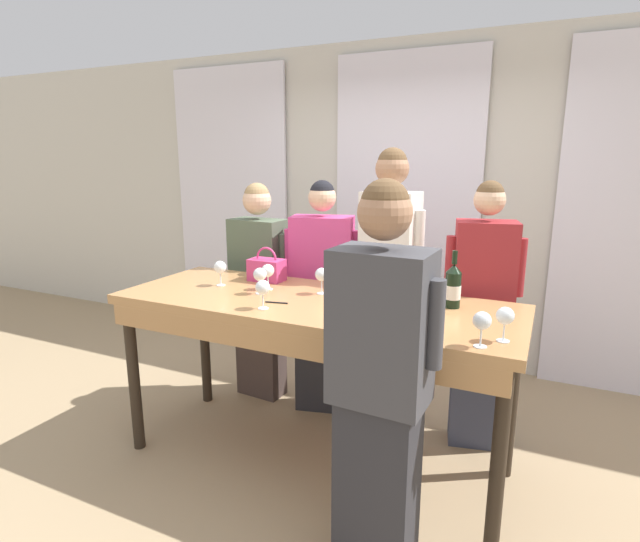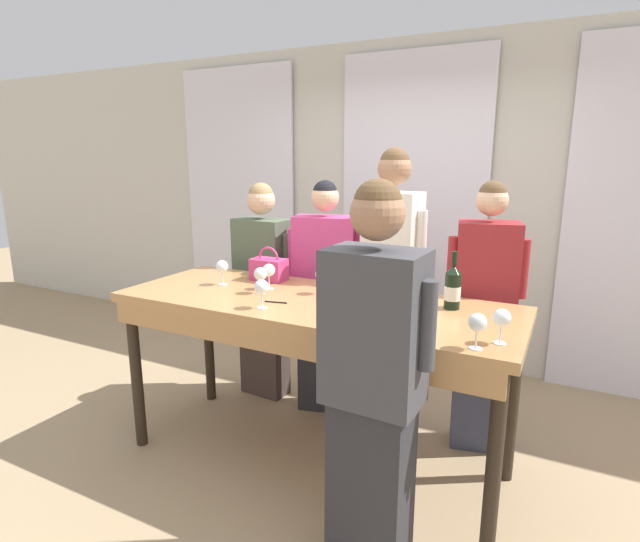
# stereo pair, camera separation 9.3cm
# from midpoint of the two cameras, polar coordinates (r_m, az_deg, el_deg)

# --- Properties ---
(ground_plane) EXTENTS (18.00, 18.00, 0.00)m
(ground_plane) POSITION_cam_midpoint_polar(r_m,az_deg,el_deg) (3.29, 0.14, -20.74)
(ground_plane) COLOR tan
(wall_back) EXTENTS (12.00, 0.06, 2.80)m
(wall_back) POSITION_cam_midpoint_polar(r_m,az_deg,el_deg) (4.54, 11.23, 7.38)
(wall_back) COLOR beige
(wall_back) RESTS_ON ground_plane
(curtain_panel_left) EXTENTS (1.29, 0.03, 2.69)m
(curtain_panel_left) POSITION_cam_midpoint_polar(r_m,az_deg,el_deg) (5.30, -8.70, 7.64)
(curtain_panel_left) COLOR white
(curtain_panel_left) RESTS_ON ground_plane
(curtain_panel_center) EXTENTS (1.29, 0.03, 2.69)m
(curtain_panel_center) POSITION_cam_midpoint_polar(r_m,az_deg,el_deg) (4.49, 10.97, 6.60)
(curtain_panel_center) COLOR white
(curtain_panel_center) RESTS_ON ground_plane
(tasting_bar) EXTENTS (2.31, 0.85, 1.03)m
(tasting_bar) POSITION_cam_midpoint_polar(r_m,az_deg,el_deg) (2.86, -0.07, -5.43)
(tasting_bar) COLOR #B27F4C
(tasting_bar) RESTS_ON ground_plane
(wine_bottle) EXTENTS (0.09, 0.09, 0.31)m
(wine_bottle) POSITION_cam_midpoint_polar(r_m,az_deg,el_deg) (2.76, 15.86, -1.86)
(wine_bottle) COLOR black
(wine_bottle) RESTS_ON tasting_bar
(handbag) EXTENTS (0.23, 0.14, 0.22)m
(handbag) POSITION_cam_midpoint_polar(r_m,az_deg,el_deg) (3.29, -5.07, 0.25)
(handbag) COLOR #C63870
(handbag) RESTS_ON tasting_bar
(wine_glass_front_left) EXTENTS (0.08, 0.08, 0.16)m
(wine_glass_front_left) POSITION_cam_midpoint_polar(r_m,az_deg,el_deg) (2.94, 1.12, -0.49)
(wine_glass_front_left) COLOR white
(wine_glass_front_left) RESTS_ON tasting_bar
(wine_glass_front_mid) EXTENTS (0.08, 0.08, 0.16)m
(wine_glass_front_mid) POSITION_cam_midpoint_polar(r_m,az_deg,el_deg) (3.20, -10.32, 0.45)
(wine_glass_front_mid) COLOR white
(wine_glass_front_mid) RESTS_ON tasting_bar
(wine_glass_front_right) EXTENTS (0.08, 0.08, 0.16)m
(wine_glass_front_right) POSITION_cam_midpoint_polar(r_m,az_deg,el_deg) (2.85, 4.65, -0.96)
(wine_glass_front_right) COLOR white
(wine_glass_front_right) RESTS_ON tasting_bar
(wine_glass_center_left) EXTENTS (0.08, 0.08, 0.16)m
(wine_glass_center_left) POSITION_cam_midpoint_polar(r_m,az_deg,el_deg) (2.22, 18.69, -5.71)
(wine_glass_center_left) COLOR white
(wine_glass_center_left) RESTS_ON tasting_bar
(wine_glass_center_mid) EXTENTS (0.08, 0.08, 0.16)m
(wine_glass_center_mid) POSITION_cam_midpoint_polar(r_m,az_deg,el_deg) (3.06, -5.01, 0.02)
(wine_glass_center_mid) COLOR white
(wine_glass_center_mid) RESTS_ON tasting_bar
(wine_glass_center_right) EXTENTS (0.08, 0.08, 0.16)m
(wine_glass_center_right) POSITION_cam_midpoint_polar(r_m,az_deg,el_deg) (2.32, 21.13, -5.09)
(wine_glass_center_right) COLOR white
(wine_glass_center_right) RESTS_ON tasting_bar
(wine_glass_back_left) EXTENTS (0.08, 0.08, 0.16)m
(wine_glass_back_left) POSITION_cam_midpoint_polar(r_m,az_deg,el_deg) (2.97, -5.93, -0.43)
(wine_glass_back_left) COLOR white
(wine_glass_back_left) RESTS_ON tasting_bar
(wine_glass_back_mid) EXTENTS (0.08, 0.08, 0.16)m
(wine_glass_back_mid) POSITION_cam_midpoint_polar(r_m,az_deg,el_deg) (2.67, -5.73, -1.92)
(wine_glass_back_mid) COLOR white
(wine_glass_back_mid) RESTS_ON tasting_bar
(wine_glass_back_right) EXTENTS (0.08, 0.08, 0.16)m
(wine_glass_back_right) POSITION_cam_midpoint_polar(r_m,az_deg,el_deg) (2.75, 11.85, -1.71)
(wine_glass_back_right) COLOR white
(wine_glass_back_right) RESTS_ON tasting_bar
(napkin) EXTENTS (0.15, 0.15, 0.00)m
(napkin) POSITION_cam_midpoint_polar(r_m,az_deg,el_deg) (3.09, 5.81, -2.01)
(napkin) COLOR white
(napkin) RESTS_ON tasting_bar
(pen) EXTENTS (0.13, 0.03, 0.01)m
(pen) POSITION_cam_midpoint_polar(r_m,az_deg,el_deg) (2.79, -4.13, -3.57)
(pen) COLOR black
(pen) RESTS_ON tasting_bar
(guest_olive_jacket) EXTENTS (0.52, 0.26, 1.64)m
(guest_olive_jacket) POSITION_cam_midpoint_polar(r_m,az_deg,el_deg) (3.79, -5.81, -2.02)
(guest_olive_jacket) COLOR #473833
(guest_olive_jacket) RESTS_ON ground_plane
(guest_pink_top) EXTENTS (0.54, 0.33, 1.67)m
(guest_pink_top) POSITION_cam_midpoint_polar(r_m,az_deg,el_deg) (3.54, 1.31, -3.01)
(guest_pink_top) COLOR #28282D
(guest_pink_top) RESTS_ON ground_plane
(guest_cream_sweater) EXTENTS (0.46, 0.27, 1.88)m
(guest_cream_sweater) POSITION_cam_midpoint_polar(r_m,az_deg,el_deg) (3.33, 8.87, -1.70)
(guest_cream_sweater) COLOR #383D51
(guest_cream_sweater) RESTS_ON ground_plane
(guest_striped_shirt) EXTENTS (0.47, 0.31, 1.69)m
(guest_striped_shirt) POSITION_cam_midpoint_polar(r_m,az_deg,el_deg) (3.24, 18.94, -4.96)
(guest_striped_shirt) COLOR #383D51
(guest_striped_shirt) RESTS_ON ground_plane
(host_pouring) EXTENTS (0.51, 0.28, 1.75)m
(host_pouring) POSITION_cam_midpoint_polar(r_m,az_deg,el_deg) (2.15, 7.34, -12.69)
(host_pouring) COLOR #28282D
(host_pouring) RESTS_ON ground_plane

